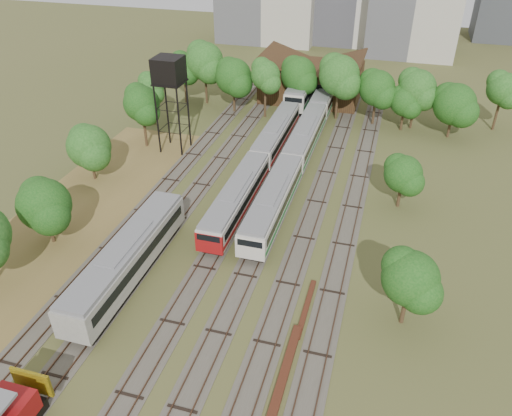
% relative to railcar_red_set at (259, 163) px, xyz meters
% --- Properties ---
extents(ground, '(240.00, 240.00, 0.00)m').
position_rel_railcar_red_set_xyz_m(ground, '(2.00, -29.06, -1.80)').
color(ground, '#475123').
rests_on(ground, ground).
extents(dry_grass_patch, '(14.00, 60.00, 0.04)m').
position_rel_railcar_red_set_xyz_m(dry_grass_patch, '(-16.00, -21.06, -1.78)').
color(dry_grass_patch, brown).
rests_on(dry_grass_patch, ground).
extents(tracks, '(24.60, 80.00, 0.19)m').
position_rel_railcar_red_set_xyz_m(tracks, '(1.33, -4.06, -1.76)').
color(tracks, '#4C473D').
rests_on(tracks, ground).
extents(railcar_red_set, '(2.76, 34.58, 3.40)m').
position_rel_railcar_red_set_xyz_m(railcar_red_set, '(0.00, 0.00, 0.00)').
color(railcar_red_set, black).
rests_on(railcar_red_set, ground).
extents(railcar_green_set, '(2.88, 52.08, 3.56)m').
position_rel_railcar_red_set_xyz_m(railcar_green_set, '(4.00, 8.88, 0.08)').
color(railcar_green_set, black).
rests_on(railcar_green_set, ground).
extents(railcar_rear, '(3.24, 16.08, 4.02)m').
position_rel_railcar_red_set_xyz_m(railcar_rear, '(0.00, 27.25, 0.32)').
color(railcar_rear, black).
rests_on(railcar_rear, ground).
extents(old_grey_coach, '(3.14, 18.00, 3.89)m').
position_rel_railcar_red_set_xyz_m(old_grey_coach, '(-6.00, -21.61, 0.32)').
color(old_grey_coach, black).
rests_on(old_grey_coach, ground).
extents(water_tower, '(3.62, 3.62, 12.49)m').
position_rel_railcar_red_set_xyz_m(water_tower, '(-12.97, 4.24, 8.74)').
color(water_tower, black).
rests_on(water_tower, ground).
extents(rail_pile_near, '(0.66, 9.93, 0.33)m').
position_rel_railcar_red_set_xyz_m(rail_pile_near, '(10.00, -28.61, -1.63)').
color(rail_pile_near, '#532717').
rests_on(rail_pile_near, ground).
extents(rail_pile_far, '(0.44, 7.10, 0.23)m').
position_rel_railcar_red_set_xyz_m(rail_pile_far, '(10.20, -21.29, -1.68)').
color(rail_pile_far, '#532717').
rests_on(rail_pile_far, ground).
extents(maintenance_shed, '(16.45, 11.55, 7.58)m').
position_rel_railcar_red_set_xyz_m(maintenance_shed, '(1.00, 28.92, 1.11)').
color(maintenance_shed, '#382214').
rests_on(maintenance_shed, ground).
extents(tree_band_left, '(8.17, 63.28, 8.52)m').
position_rel_railcar_red_set_xyz_m(tree_band_left, '(-17.82, -10.40, 3.47)').
color(tree_band_left, '#382616').
rests_on(tree_band_left, ground).
extents(tree_band_far, '(49.72, 10.58, 9.95)m').
position_rel_railcar_red_set_xyz_m(tree_band_far, '(5.23, 20.83, 4.20)').
color(tree_band_far, '#382616').
rests_on(tree_band_far, ground).
extents(tree_band_right, '(6.06, 44.32, 6.87)m').
position_rel_railcar_red_set_xyz_m(tree_band_right, '(17.09, -2.15, 2.57)').
color(tree_band_right, '#382616').
rests_on(tree_band_right, ground).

